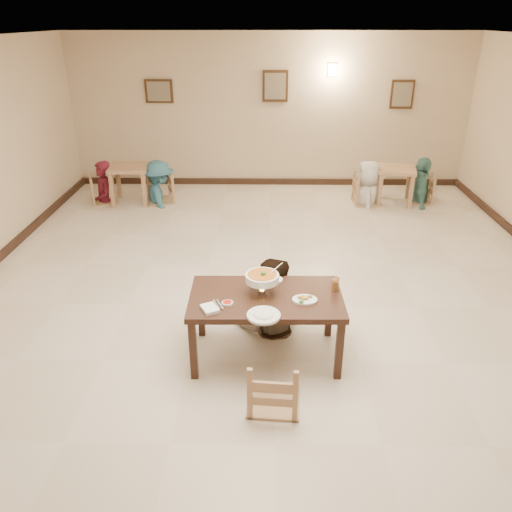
{
  "coord_description": "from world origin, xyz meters",
  "views": [
    {
      "loc": [
        -0.12,
        -5.3,
        3.23
      ],
      "look_at": [
        -0.19,
        -0.36,
        0.85
      ],
      "focal_mm": 35.0,
      "sensor_mm": 36.0,
      "label": 1
    }
  ],
  "objects_px": {
    "bg_table_right": "(396,175)",
    "main_diner": "(271,260)",
    "bg_diner_c": "(371,161)",
    "curry_warmer": "(262,278)",
    "bg_chair_lr": "(158,175)",
    "main_table": "(266,303)",
    "bg_table_left": "(130,173)",
    "bg_diner_a": "(100,161)",
    "bg_diner_d": "(425,157)",
    "bg_chair_rr": "(422,176)",
    "bg_chair_rl": "(369,176)",
    "bg_chair_ll": "(102,178)",
    "chair_near": "(274,358)",
    "bg_diner_b": "(157,161)",
    "chair_far": "(268,285)",
    "drink_glass": "(335,285)"
  },
  "relations": [
    {
      "from": "bg_table_right",
      "to": "main_diner",
      "type": "bearing_deg",
      "value": -119.33
    },
    {
      "from": "main_diner",
      "to": "bg_diner_c",
      "type": "distance_m",
      "value": 4.64
    },
    {
      "from": "curry_warmer",
      "to": "bg_chair_lr",
      "type": "height_order",
      "value": "bg_chair_lr"
    },
    {
      "from": "main_table",
      "to": "bg_table_right",
      "type": "xyz_separation_m",
      "value": [
        2.46,
        4.85,
        -0.09
      ]
    },
    {
      "from": "bg_table_left",
      "to": "bg_diner_c",
      "type": "height_order",
      "value": "bg_diner_c"
    },
    {
      "from": "bg_diner_a",
      "to": "bg_diner_d",
      "type": "relative_size",
      "value": 0.93
    },
    {
      "from": "bg_diner_d",
      "to": "bg_chair_rr",
      "type": "bearing_deg",
      "value": 0.0
    },
    {
      "from": "bg_chair_rl",
      "to": "bg_chair_ll",
      "type": "bearing_deg",
      "value": 89.46
    },
    {
      "from": "bg_chair_lr",
      "to": "bg_table_left",
      "type": "bearing_deg",
      "value": -108.47
    },
    {
      "from": "chair_near",
      "to": "bg_chair_lr",
      "type": "bearing_deg",
      "value": -64.72
    },
    {
      "from": "bg_diner_a",
      "to": "bg_diner_b",
      "type": "height_order",
      "value": "bg_diner_b"
    },
    {
      "from": "chair_far",
      "to": "bg_chair_lr",
      "type": "bearing_deg",
      "value": 128.8
    },
    {
      "from": "bg_table_right",
      "to": "bg_diner_d",
      "type": "xyz_separation_m",
      "value": [
        0.51,
        0.07,
        0.32
      ]
    },
    {
      "from": "main_diner",
      "to": "bg_diner_d",
      "type": "relative_size",
      "value": 0.99
    },
    {
      "from": "bg_diner_a",
      "to": "bg_diner_b",
      "type": "xyz_separation_m",
      "value": [
        1.06,
        0.03,
        0.01
      ]
    },
    {
      "from": "main_table",
      "to": "bg_chair_ll",
      "type": "relative_size",
      "value": 1.59
    },
    {
      "from": "drink_glass",
      "to": "main_table",
      "type": "bearing_deg",
      "value": -170.21
    },
    {
      "from": "bg_diner_b",
      "to": "bg_diner_c",
      "type": "bearing_deg",
      "value": -116.74
    },
    {
      "from": "bg_diner_d",
      "to": "main_table",
      "type": "bearing_deg",
      "value": 157.12
    },
    {
      "from": "curry_warmer",
      "to": "drink_glass",
      "type": "distance_m",
      "value": 0.75
    },
    {
      "from": "bg_table_left",
      "to": "bg_chair_ll",
      "type": "height_order",
      "value": "bg_chair_ll"
    },
    {
      "from": "bg_table_left",
      "to": "bg_table_right",
      "type": "bearing_deg",
      "value": 0.66
    },
    {
      "from": "drink_glass",
      "to": "bg_chair_rl",
      "type": "relative_size",
      "value": 0.13
    },
    {
      "from": "main_table",
      "to": "bg_chair_rl",
      "type": "xyz_separation_m",
      "value": [
        1.95,
        4.79,
        -0.09
      ]
    },
    {
      "from": "bg_table_left",
      "to": "bg_diner_d",
      "type": "height_order",
      "value": "bg_diner_d"
    },
    {
      "from": "drink_glass",
      "to": "bg_chair_ll",
      "type": "height_order",
      "value": "bg_chair_ll"
    },
    {
      "from": "chair_near",
      "to": "bg_chair_lr",
      "type": "relative_size",
      "value": 0.94
    },
    {
      "from": "chair_far",
      "to": "bg_chair_rr",
      "type": "relative_size",
      "value": 0.96
    },
    {
      "from": "bg_chair_rr",
      "to": "bg_diner_b",
      "type": "height_order",
      "value": "bg_diner_b"
    },
    {
      "from": "chair_far",
      "to": "bg_chair_rl",
      "type": "relative_size",
      "value": 0.87
    },
    {
      "from": "curry_warmer",
      "to": "bg_diner_b",
      "type": "relative_size",
      "value": 0.23
    },
    {
      "from": "bg_table_left",
      "to": "bg_diner_b",
      "type": "relative_size",
      "value": 0.47
    },
    {
      "from": "main_table",
      "to": "chair_near",
      "type": "height_order",
      "value": "chair_near"
    },
    {
      "from": "chair_far",
      "to": "bg_diner_c",
      "type": "xyz_separation_m",
      "value": [
        1.92,
        4.13,
        0.35
      ]
    },
    {
      "from": "main_diner",
      "to": "curry_warmer",
      "type": "relative_size",
      "value": 4.53
    },
    {
      "from": "bg_chair_lr",
      "to": "bg_diner_b",
      "type": "distance_m",
      "value": 0.27
    },
    {
      "from": "drink_glass",
      "to": "bg_table_right",
      "type": "xyz_separation_m",
      "value": [
        1.76,
        4.73,
        -0.24
      ]
    },
    {
      "from": "bg_chair_rr",
      "to": "bg_diner_b",
      "type": "bearing_deg",
      "value": -80.69
    },
    {
      "from": "main_table",
      "to": "drink_glass",
      "type": "relative_size",
      "value": 10.62
    },
    {
      "from": "main_diner",
      "to": "main_table",
      "type": "bearing_deg",
      "value": 85.91
    },
    {
      "from": "bg_chair_rl",
      "to": "bg_diner_d",
      "type": "bearing_deg",
      "value": -84.32
    },
    {
      "from": "bg_table_left",
      "to": "bg_chair_rr",
      "type": "distance_m",
      "value": 5.54
    },
    {
      "from": "curry_warmer",
      "to": "bg_chair_rr",
      "type": "height_order",
      "value": "curry_warmer"
    },
    {
      "from": "chair_far",
      "to": "bg_diner_d",
      "type": "height_order",
      "value": "bg_diner_d"
    },
    {
      "from": "main_table",
      "to": "chair_near",
      "type": "relative_size",
      "value": 1.51
    },
    {
      "from": "bg_chair_rl",
      "to": "bg_chair_rr",
      "type": "height_order",
      "value": "bg_chair_rl"
    },
    {
      "from": "main_diner",
      "to": "bg_chair_rl",
      "type": "distance_m",
      "value": 4.65
    },
    {
      "from": "main_diner",
      "to": "bg_chair_lr",
      "type": "relative_size",
      "value": 1.57
    },
    {
      "from": "main_table",
      "to": "chair_far",
      "type": "relative_size",
      "value": 1.62
    },
    {
      "from": "bg_table_right",
      "to": "bg_diner_a",
      "type": "height_order",
      "value": "bg_diner_a"
    }
  ]
}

